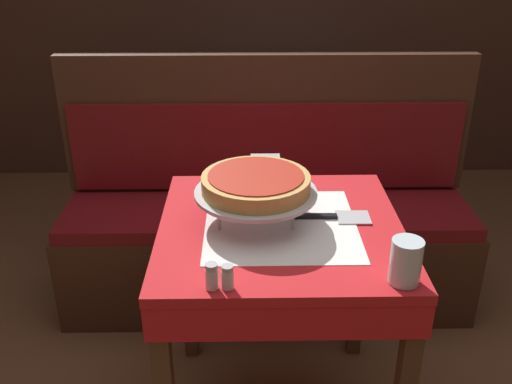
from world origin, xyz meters
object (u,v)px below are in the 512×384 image
(booth_bench, at_px, (267,233))
(napkin_holder, at_px, (265,168))
(water_glass_near, at_px, (406,261))
(pepper_shaker, at_px, (228,277))
(deep_dish_pizza, at_px, (256,183))
(pizza_server, at_px, (328,217))
(dining_table_front, at_px, (280,253))
(pizza_pan_stand, at_px, (256,194))
(condiment_caddy, at_px, (295,73))
(dining_table_rear, at_px, (286,101))
(salt_shaker, at_px, (212,276))

(booth_bench, height_order, napkin_holder, booth_bench)
(water_glass_near, bearing_deg, pepper_shaker, -177.32)
(deep_dish_pizza, relative_size, pepper_shaker, 5.02)
(booth_bench, distance_m, pizza_server, 0.82)
(dining_table_front, relative_size, water_glass_near, 6.55)
(dining_table_front, distance_m, pizza_server, 0.18)
(booth_bench, relative_size, water_glass_near, 15.01)
(pizza_pan_stand, height_order, napkin_holder, pizza_pan_stand)
(dining_table_front, bearing_deg, pizza_pan_stand, 157.78)
(dining_table_front, relative_size, napkin_holder, 7.68)
(water_glass_near, distance_m, condiment_caddy, 1.99)
(booth_bench, bearing_deg, dining_table_rear, 81.45)
(water_glass_near, height_order, condiment_caddy, condiment_caddy)
(booth_bench, height_order, pizza_server, booth_bench)
(dining_table_front, bearing_deg, condiment_caddy, 84.12)
(pizza_server, bearing_deg, dining_table_front, -165.68)
(deep_dish_pizza, distance_m, pizza_server, 0.25)
(pizza_pan_stand, xyz_separation_m, pepper_shaker, (-0.07, -0.35, -0.06))
(booth_bench, height_order, pizza_pan_stand, booth_bench)
(water_glass_near, bearing_deg, dining_table_front, 134.00)
(dining_table_front, height_order, condiment_caddy, condiment_caddy)
(salt_shaker, bearing_deg, dining_table_front, 59.75)
(dining_table_front, distance_m, salt_shaker, 0.40)
(deep_dish_pizza, bearing_deg, water_glass_near, -42.26)
(dining_table_rear, bearing_deg, deep_dish_pizza, -97.09)
(booth_bench, height_order, deep_dish_pizza, booth_bench)
(dining_table_front, xyz_separation_m, condiment_caddy, (0.17, 1.69, 0.14))
(pizza_pan_stand, height_order, water_glass_near, water_glass_near)
(booth_bench, bearing_deg, deep_dish_pizza, -95.08)
(dining_table_front, xyz_separation_m, salt_shaker, (-0.19, -0.32, 0.13))
(pizza_pan_stand, xyz_separation_m, water_glass_near, (0.36, -0.33, -0.03))
(dining_table_rear, bearing_deg, water_glass_near, -85.21)
(booth_bench, bearing_deg, salt_shaker, -99.58)
(dining_table_front, relative_size, condiment_caddy, 4.82)
(dining_table_front, height_order, water_glass_near, water_glass_near)
(dining_table_rear, xyz_separation_m, pepper_shaker, (-0.28, -1.97, 0.15))
(dining_table_rear, bearing_deg, dining_table_front, -94.43)
(deep_dish_pizza, height_order, napkin_holder, deep_dish_pizza)
(dining_table_rear, relative_size, water_glass_near, 6.62)
(deep_dish_pizza, height_order, salt_shaker, deep_dish_pizza)
(water_glass_near, height_order, salt_shaker, water_glass_near)
(pizza_pan_stand, height_order, condiment_caddy, condiment_caddy)
(dining_table_front, relative_size, pizza_server, 2.75)
(pepper_shaker, xyz_separation_m, napkin_holder, (0.11, 0.64, 0.01))
(dining_table_front, relative_size, pepper_shaker, 12.04)
(dining_table_front, xyz_separation_m, pepper_shaker, (-0.15, -0.32, 0.13))
(pizza_server, xyz_separation_m, pepper_shaker, (-0.29, -0.36, 0.03))
(salt_shaker, bearing_deg, pepper_shaker, -0.00)
(salt_shaker, bearing_deg, deep_dish_pizza, 72.07)
(booth_bench, relative_size, pepper_shaker, 27.58)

